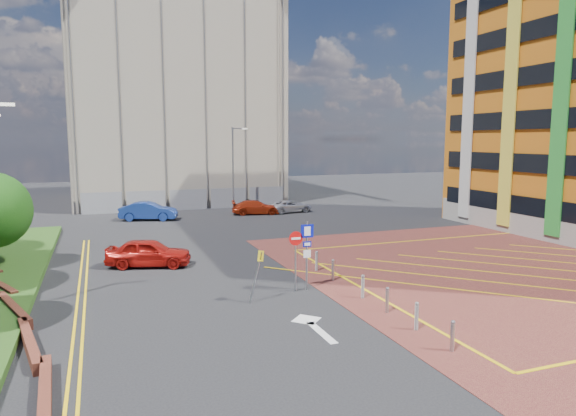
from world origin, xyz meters
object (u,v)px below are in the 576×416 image
sign_cluster (303,249)px  car_red_left (149,253)px  car_blue_back (148,211)px  warning_sign (258,270)px  lamp_back (234,165)px  car_silver_back (290,206)px  car_red_back (256,207)px

sign_cluster → car_red_left: 9.44m
car_blue_back → warning_sign: bearing=-157.3°
sign_cluster → car_blue_back: size_ratio=0.67×
lamp_back → warning_sign: size_ratio=3.56×
car_red_left → car_silver_back: car_red_left is taller
warning_sign → sign_cluster: bearing=20.9°
car_silver_back → sign_cluster: bearing=152.1°
warning_sign → car_blue_back: 24.66m
lamp_back → car_red_left: bearing=-116.4°
sign_cluster → lamp_back: bearing=82.0°
car_red_left → car_silver_back: (14.55, 16.79, -0.19)m
warning_sign → car_red_left: (-3.71, 8.00, -0.67)m
warning_sign → car_silver_back: 27.07m
lamp_back → warning_sign: bearing=-102.5°
sign_cluster → car_red_left: (-6.13, 7.07, -1.19)m
warning_sign → car_red_left: warning_sign is taller
lamp_back → car_silver_back: bearing=-34.2°
car_red_left → car_red_back: (11.14, 16.72, -0.12)m
warning_sign → car_red_back: size_ratio=0.51×
warning_sign → car_silver_back: (10.85, 24.78, -0.86)m
warning_sign → car_red_left: bearing=114.9°
sign_cluster → car_red_back: sign_cluster is taller
car_silver_back → car_red_left: bearing=130.6°
lamp_back → car_blue_back: lamp_back is taller
warning_sign → car_red_left: 8.84m
sign_cluster → car_silver_back: 25.34m
car_red_left → car_red_back: 20.09m
sign_cluster → car_red_back: (5.00, 23.79, -1.31)m
car_red_back → car_blue_back: bearing=102.8°
warning_sign → car_blue_back: bearing=95.1°
lamp_back → car_red_back: bearing=-69.3°
car_red_left → lamp_back: bearing=-9.2°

